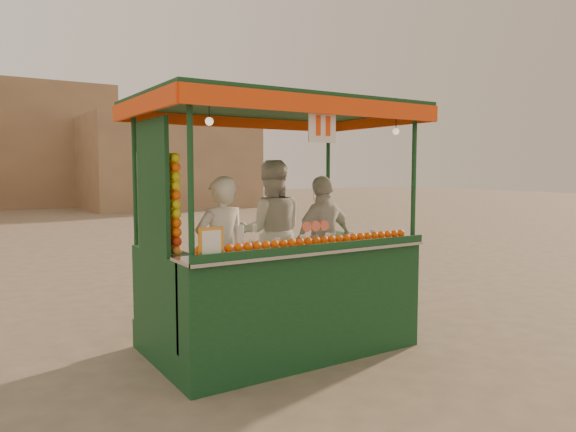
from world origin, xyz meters
TOP-DOWN VIEW (x-y plane):
  - ground at (0.00, 0.00)m, footprint 90.00×90.00m
  - building_right at (7.00, 24.00)m, footprint 9.00×6.00m
  - juice_cart at (-0.44, 0.04)m, footprint 3.17×2.05m
  - vendor_left at (-1.07, 0.17)m, footprint 0.64×0.45m
  - vendor_middle at (-0.04, 0.83)m, footprint 1.13×1.03m
  - vendor_right at (0.54, 0.44)m, footprint 1.05×0.57m

SIDE VIEW (x-z plane):
  - ground at x=0.00m, z-range 0.00..0.00m
  - juice_cart at x=-0.44m, z-range -0.51..2.37m
  - vendor_right at x=0.54m, z-range 0.33..2.03m
  - vendor_left at x=-1.07m, z-range 0.33..2.03m
  - vendor_middle at x=-0.04m, z-range 0.33..2.23m
  - building_right at x=7.00m, z-range 0.00..5.00m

